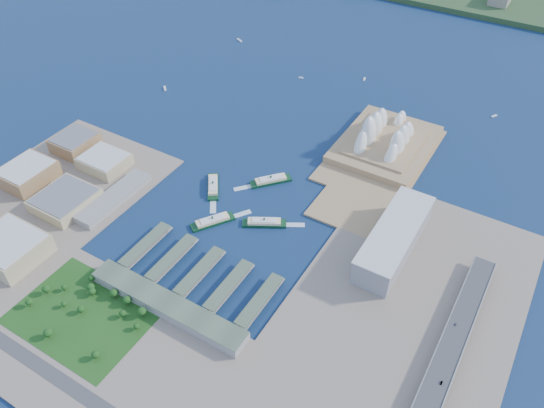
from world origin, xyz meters
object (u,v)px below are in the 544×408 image
Objects in this scene: ferry_d at (264,221)px; car_b at (441,383)px; ferry_c at (213,220)px; ferry_b at (271,179)px; opera_house at (388,131)px; toaster_building at (394,239)px; ferry_a at (213,185)px; car_c at (456,324)px.

ferry_d is 292.62m from car_b.
ferry_b is at bearing -67.03° from ferry_c.
ferry_c is (-130.28, -274.43, -26.44)m from opera_house.
toaster_building is 2.67× the size of ferry_a.
opera_house is 41.16× the size of car_b.
car_b is 1.08× the size of car_c.
ferry_c is 14.51× the size of car_c.
opera_house is 339.82m from car_c.
ferry_b is at bearing -123.76° from opera_house.
ferry_d is (37.79, -79.20, -0.18)m from ferry_b.
opera_house is 253.21m from ferry_d.
ferry_a is at bearing -20.67° from ferry_c.
car_c is (191.00, -280.57, -16.56)m from opera_house.
car_b reaches higher than ferry_a.
toaster_building reaches higher than ferry_b.
car_b is at bearing -60.69° from opera_house.
ferry_a is 82.78m from ferry_b.
ferry_c is 67.93m from ferry_d.
car_b is (371.21, -139.14, 10.08)m from ferry_a.
toaster_building is at bearing -105.08° from ferry_d.
toaster_building is 2.61× the size of ferry_b.
ferry_b reaches higher than ferry_a.
ferry_d is at bearing -8.45° from car_c.
opera_house is 197.18m from ferry_b.
ferry_b is at bearing 148.02° from car_b.
toaster_building reaches higher than car_c.
opera_house is 304.93m from ferry_c.
car_c is (-8.00, 73.96, -0.13)m from car_b.
ferry_a is at bearing -176.64° from toaster_building.
car_c reaches higher than ferry_d.
ferry_a is at bearing 45.88° from ferry_d.
car_b reaches higher than ferry_c.
toaster_building is 2.70× the size of ferry_d.
ferry_a is 72.41m from ferry_c.
car_b is (199.00, -354.54, -16.43)m from opera_house.
opera_house is 44.44× the size of car_c.
toaster_building is 38.27× the size of car_c.
car_b is at bearing 96.17° from car_c.
toaster_building is at bearing -127.39° from ferry_c.
toaster_building is at bearing -38.58° from car_c.
car_c is (261.79, -38.91, 10.01)m from ferry_d.
car_c is (321.28, -6.14, 9.88)m from ferry_c.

